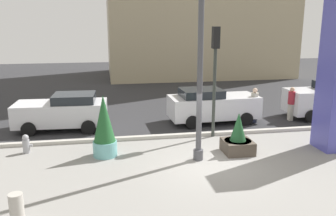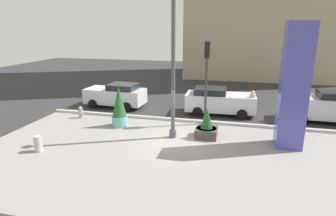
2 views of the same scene
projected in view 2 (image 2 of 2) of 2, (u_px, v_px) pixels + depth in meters
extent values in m
plane|color=#2D2D30|center=(191.00, 118.00, 18.19)|extent=(60.00, 60.00, 0.00)
cube|color=gray|center=(168.00, 158.00, 12.59)|extent=(18.00, 10.00, 0.02)
cube|color=#B7B2A8|center=(188.00, 121.00, 17.35)|extent=(18.00, 0.24, 0.16)
cylinder|color=#4C4C51|center=(173.00, 134.00, 14.89)|extent=(0.36, 0.36, 0.40)
cylinder|color=#4C4C51|center=(173.00, 69.00, 13.97)|extent=(0.20, 0.20, 7.10)
cube|color=#4C4CAD|center=(294.00, 87.00, 13.10)|extent=(1.18, 1.18, 5.79)
cylinder|color=#6BB2B2|center=(120.00, 121.00, 16.56)|extent=(0.90, 0.90, 0.59)
cylinder|color=#382819|center=(120.00, 117.00, 16.48)|extent=(0.83, 0.83, 0.04)
cone|color=#235B2D|center=(119.00, 101.00, 16.24)|extent=(0.81, 0.81, 1.76)
cube|color=#4C4238|center=(206.00, 133.00, 14.88)|extent=(1.09, 1.09, 0.51)
cylinder|color=#382819|center=(206.00, 128.00, 14.82)|extent=(1.04, 1.04, 0.04)
cone|color=#1E4C28|center=(207.00, 118.00, 14.66)|extent=(0.62, 0.62, 1.10)
cylinder|color=#99999E|center=(81.00, 114.00, 18.05)|extent=(0.26, 0.26, 0.55)
sphere|color=#99999E|center=(80.00, 108.00, 17.95)|extent=(0.24, 0.24, 0.24)
cylinder|color=#99999E|center=(83.00, 113.00, 18.00)|extent=(0.12, 0.10, 0.10)
cylinder|color=#B2ADA3|center=(38.00, 144.00, 13.15)|extent=(0.36, 0.36, 0.75)
cylinder|color=#333833|center=(206.00, 92.00, 16.48)|extent=(0.14, 0.14, 3.86)
cube|color=black|center=(207.00, 50.00, 15.83)|extent=(0.28, 0.32, 0.90)
sphere|color=green|center=(208.00, 45.00, 15.92)|extent=(0.18, 0.18, 0.18)
cube|color=silver|center=(220.00, 102.00, 18.75)|extent=(4.49, 2.04, 1.06)
cube|color=#1E2328|center=(210.00, 91.00, 18.68)|extent=(2.05, 1.72, 0.39)
cylinder|color=black|center=(241.00, 107.00, 19.49)|extent=(0.65, 0.25, 0.64)
cylinder|color=black|center=(242.00, 114.00, 17.74)|extent=(0.65, 0.25, 0.64)
cylinder|color=black|center=(200.00, 104.00, 20.02)|extent=(0.65, 0.25, 0.64)
cylinder|color=black|center=(197.00, 112.00, 18.26)|extent=(0.65, 0.25, 0.64)
cube|color=silver|center=(115.00, 96.00, 20.50)|extent=(4.27, 2.03, 1.02)
cube|color=#1E2328|center=(123.00, 87.00, 20.14)|extent=(1.96, 1.70, 0.39)
cylinder|color=black|center=(93.00, 104.00, 20.15)|extent=(0.65, 0.25, 0.64)
cylinder|color=black|center=(106.00, 98.00, 21.83)|extent=(0.65, 0.25, 0.64)
cylinder|color=black|center=(127.00, 107.00, 19.43)|extent=(0.65, 0.25, 0.64)
cylinder|color=black|center=(137.00, 100.00, 21.12)|extent=(0.65, 0.25, 0.64)
cube|color=silver|center=(322.00, 107.00, 17.27)|extent=(3.87, 1.87, 1.22)
cube|color=#1E2328|center=(334.00, 95.00, 16.91)|extent=(1.76, 1.62, 0.40)
cylinder|color=black|center=(302.00, 119.00, 16.87)|extent=(0.64, 0.23, 0.64)
cylinder|color=black|center=(297.00, 111.00, 18.55)|extent=(0.64, 0.23, 0.64)
cube|color=#33384C|center=(251.00, 111.00, 17.96)|extent=(0.30, 0.23, 0.87)
cylinder|color=#B2AD9E|center=(252.00, 100.00, 17.75)|extent=(0.40, 0.40, 0.65)
sphere|color=beige|center=(253.00, 93.00, 17.63)|extent=(0.24, 0.24, 0.24)
cube|color=#B2AD9E|center=(286.00, 114.00, 17.55)|extent=(0.20, 0.28, 0.86)
cylinder|color=maroon|center=(287.00, 102.00, 17.35)|extent=(0.36, 0.36, 0.64)
sphere|color=tan|center=(288.00, 95.00, 17.23)|extent=(0.23, 0.23, 0.23)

